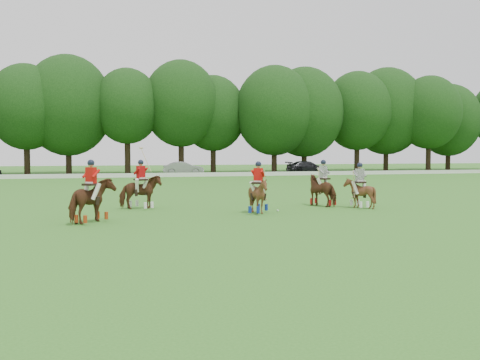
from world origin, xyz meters
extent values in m
plane|color=#316E1F|center=(0.00, 0.00, 0.00)|extent=(180.00, 180.00, 0.00)
cylinder|color=black|center=(-11.63, 48.49, 2.32)|extent=(0.70, 0.70, 4.64)
ellipsoid|color=black|center=(-11.63, 48.49, 7.95)|extent=(8.80, 8.80, 10.13)
cylinder|color=black|center=(-6.99, 49.52, 2.16)|extent=(0.70, 0.70, 4.31)
ellipsoid|color=black|center=(-6.99, 49.52, 8.31)|extent=(10.67, 10.67, 12.27)
cylinder|color=black|center=(-0.04, 48.00, 2.62)|extent=(0.70, 0.70, 5.24)
ellipsoid|color=black|center=(-0.04, 48.00, 8.26)|extent=(8.06, 8.06, 9.26)
cylinder|color=black|center=(6.63, 48.24, 2.59)|extent=(0.70, 0.70, 5.19)
ellipsoid|color=black|center=(6.63, 48.24, 8.75)|extent=(9.50, 9.50, 10.92)
cylinder|color=black|center=(11.06, 49.62, 2.24)|extent=(0.70, 0.70, 4.48)
ellipsoid|color=black|center=(11.06, 49.62, 7.71)|extent=(8.60, 8.60, 9.89)
cylinder|color=black|center=(18.54, 46.82, 2.11)|extent=(0.70, 0.70, 4.21)
ellipsoid|color=black|center=(18.54, 46.82, 8.00)|extent=(10.11, 10.11, 11.63)
cylinder|color=black|center=(23.25, 48.17, 2.03)|extent=(0.70, 0.70, 4.07)
ellipsoid|color=black|center=(23.25, 48.17, 7.99)|extent=(10.46, 10.46, 12.03)
cylinder|color=black|center=(31.16, 48.38, 2.40)|extent=(0.70, 0.70, 4.79)
ellipsoid|color=black|center=(31.16, 48.38, 8.35)|extent=(9.47, 9.47, 10.89)
cylinder|color=black|center=(36.59, 49.92, 2.22)|extent=(0.70, 0.70, 4.44)
ellipsoid|color=black|center=(36.59, 49.92, 8.51)|extent=(10.84, 10.84, 12.47)
cylinder|color=black|center=(41.42, 46.74, 2.43)|extent=(0.70, 0.70, 4.86)
ellipsoid|color=black|center=(41.42, 46.74, 8.21)|extent=(8.94, 8.94, 10.28)
cylinder|color=black|center=(46.86, 49.73, 1.95)|extent=(0.70, 0.70, 3.90)
ellipsoid|color=black|center=(46.86, 49.73, 7.38)|extent=(9.29, 9.29, 10.68)
cube|color=white|center=(0.00, 38.00, 0.22)|extent=(120.00, 0.10, 0.44)
imported|color=gray|center=(5.95, 42.50, 0.77)|extent=(4.80, 2.02, 1.54)
imported|color=black|center=(21.40, 42.50, 0.77)|extent=(5.29, 2.17, 1.53)
imported|color=#542B16|center=(-4.12, 1.82, 0.83)|extent=(1.93, 2.10, 1.67)
cube|color=black|center=(-4.12, 1.82, 1.45)|extent=(0.69, 0.71, 0.08)
cylinder|color=tan|center=(-4.36, 2.01, 1.37)|extent=(0.15, 0.18, 1.29)
imported|color=#542B16|center=(-1.92, 6.27, 0.79)|extent=(2.04, 1.97, 1.58)
cube|color=black|center=(-1.92, 6.27, 1.37)|extent=(0.67, 0.71, 0.08)
cylinder|color=tan|center=(-1.67, 6.42, 2.29)|extent=(0.43, 0.67, 1.08)
imported|color=#542B16|center=(2.80, 3.10, 0.76)|extent=(1.81, 1.85, 1.53)
cube|color=black|center=(2.80, 3.10, 1.33)|extent=(0.69, 0.71, 0.08)
cylinder|color=tan|center=(3.04, 2.92, 1.25)|extent=(0.15, 0.19, 1.29)
imported|color=#542B16|center=(6.82, 5.32, 0.78)|extent=(1.61, 2.01, 1.55)
cube|color=black|center=(6.82, 5.32, 1.35)|extent=(0.65, 0.70, 0.08)
cylinder|color=tan|center=(6.56, 5.18, 1.27)|extent=(0.13, 0.20, 1.29)
imported|color=#542B16|center=(8.08, 3.97, 0.71)|extent=(1.21, 1.35, 1.42)
cube|color=black|center=(8.08, 3.97, 1.23)|extent=(0.47, 0.58, 0.08)
cylinder|color=tan|center=(7.78, 3.99, 1.15)|extent=(0.04, 0.21, 1.29)
sphere|color=white|center=(3.85, 3.57, 0.04)|extent=(0.09, 0.09, 0.09)
camera|label=1|loc=(-4.01, -18.81, 2.65)|focal=40.00mm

